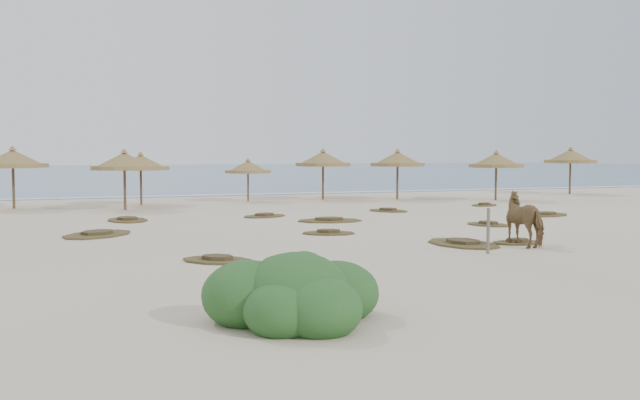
# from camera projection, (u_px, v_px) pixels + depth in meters

# --- Properties ---
(ground) EXTENTS (160.00, 160.00, 0.00)m
(ground) POSITION_uv_depth(u_px,v_px,m) (403.00, 245.00, 21.68)
(ground) COLOR beige
(ground) RESTS_ON ground
(ocean) EXTENTS (200.00, 100.00, 0.01)m
(ocean) POSITION_uv_depth(u_px,v_px,m) (147.00, 173.00, 92.24)
(ocean) COLOR navy
(ocean) RESTS_ON ground
(foam_line) EXTENTS (70.00, 0.60, 0.01)m
(foam_line) POSITION_uv_depth(u_px,v_px,m) (226.00, 195.00, 46.14)
(foam_line) COLOR white
(foam_line) RESTS_ON ground
(palapa_0) EXTENTS (3.92, 3.92, 3.13)m
(palapa_0) POSITION_uv_depth(u_px,v_px,m) (13.00, 160.00, 35.12)
(palapa_0) COLOR brown
(palapa_0) RESTS_ON ground
(palapa_1) EXTENTS (4.11, 4.11, 2.99)m
(palapa_1) POSITION_uv_depth(u_px,v_px,m) (124.00, 162.00, 34.51)
(palapa_1) COLOR brown
(palapa_1) RESTS_ON ground
(palapa_2) EXTENTS (3.88, 3.88, 2.85)m
(palapa_2) POSITION_uv_depth(u_px,v_px,m) (141.00, 163.00, 37.56)
(palapa_2) COLOR brown
(palapa_2) RESTS_ON ground
(palapa_3) EXTENTS (3.32, 3.32, 2.47)m
(palapa_3) POSITION_uv_depth(u_px,v_px,m) (248.00, 168.00, 40.35)
(palapa_3) COLOR brown
(palapa_3) RESTS_ON ground
(palapa_4) EXTENTS (3.69, 3.69, 3.02)m
(palapa_4) POSITION_uv_depth(u_px,v_px,m) (323.00, 160.00, 41.61)
(palapa_4) COLOR brown
(palapa_4) RESTS_ON ground
(palapa_5) EXTENTS (4.16, 4.16, 3.01)m
(palapa_5) POSITION_uv_depth(u_px,v_px,m) (398.00, 160.00, 41.84)
(palapa_5) COLOR brown
(palapa_5) RESTS_ON ground
(palapa_6) EXTENTS (3.62, 3.62, 2.93)m
(palapa_6) POSITION_uv_depth(u_px,v_px,m) (496.00, 161.00, 41.10)
(palapa_6) COLOR brown
(palapa_6) RESTS_ON ground
(palapa_7) EXTENTS (3.70, 3.70, 3.16)m
(palapa_7) POSITION_uv_depth(u_px,v_px,m) (571.00, 157.00, 47.08)
(palapa_7) COLOR brown
(palapa_7) RESTS_ON ground
(horse) EXTENTS (1.00, 2.00, 1.65)m
(horse) POSITION_uv_depth(u_px,v_px,m) (527.00, 219.00, 21.50)
(horse) COLOR olive
(horse) RESTS_ON ground
(fence_post_near) EXTENTS (0.12, 0.12, 1.28)m
(fence_post_near) POSITION_uv_depth(u_px,v_px,m) (488.00, 231.00, 19.89)
(fence_post_near) COLOR #706354
(fence_post_near) RESTS_ON ground
(bush) EXTENTS (3.09, 2.72, 1.38)m
(bush) POSITION_uv_depth(u_px,v_px,m) (296.00, 296.00, 11.93)
(bush) COLOR #2E5B27
(bush) RESTS_ON ground
(scrub_1) EXTENTS (3.23, 3.37, 0.16)m
(scrub_1) POSITION_uv_depth(u_px,v_px,m) (97.00, 234.00, 24.21)
(scrub_1) COLOR brown
(scrub_1) RESTS_ON ground
(scrub_2) EXTENTS (2.12, 1.73, 0.16)m
(scrub_2) POSITION_uv_depth(u_px,v_px,m) (329.00, 233.00, 24.62)
(scrub_2) COLOR brown
(scrub_2) RESTS_ON ground
(scrub_3) EXTENTS (2.94, 2.20, 0.16)m
(scrub_3) POSITION_uv_depth(u_px,v_px,m) (329.00, 220.00, 29.01)
(scrub_3) COLOR brown
(scrub_3) RESTS_ON ground
(scrub_4) EXTENTS (1.79, 2.13, 0.16)m
(scrub_4) POSITION_uv_depth(u_px,v_px,m) (488.00, 224.00, 27.45)
(scrub_4) COLOR brown
(scrub_4) RESTS_ON ground
(scrub_5) EXTENTS (2.73, 2.22, 0.16)m
(scrub_5) POSITION_uv_depth(u_px,v_px,m) (546.00, 214.00, 31.59)
(scrub_5) COLOR brown
(scrub_5) RESTS_ON ground
(scrub_6) EXTENTS (1.86, 2.60, 0.16)m
(scrub_6) POSITION_uv_depth(u_px,v_px,m) (127.00, 220.00, 29.22)
(scrub_6) COLOR brown
(scrub_6) RESTS_ON ground
(scrub_7) EXTENTS (2.14, 2.41, 0.16)m
(scrub_7) POSITION_uv_depth(u_px,v_px,m) (388.00, 210.00, 33.74)
(scrub_7) COLOR brown
(scrub_7) RESTS_ON ground
(scrub_9) EXTENTS (2.12, 2.92, 0.16)m
(scrub_9) POSITION_uv_depth(u_px,v_px,m) (463.00, 243.00, 21.83)
(scrub_9) COLOR brown
(scrub_9) RESTS_ON ground
(scrub_10) EXTENTS (2.11, 1.92, 0.16)m
(scrub_10) POSITION_uv_depth(u_px,v_px,m) (484.00, 205.00, 37.16)
(scrub_10) COLOR brown
(scrub_10) RESTS_ON ground
(scrub_11) EXTENTS (2.31, 2.23, 0.16)m
(scrub_11) POSITION_uv_depth(u_px,v_px,m) (217.00, 259.00, 18.55)
(scrub_11) COLOR brown
(scrub_11) RESTS_ON ground
(scrub_12) EXTENTS (1.70, 1.17, 0.16)m
(scrub_12) POSITION_uv_depth(u_px,v_px,m) (517.00, 242.00, 22.10)
(scrub_12) COLOR brown
(scrub_12) RESTS_ON ground
(scrub_13) EXTENTS (2.41, 2.03, 0.16)m
(scrub_13) POSITION_uv_depth(u_px,v_px,m) (265.00, 216.00, 30.99)
(scrub_13) COLOR brown
(scrub_13) RESTS_ON ground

